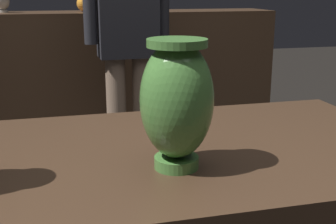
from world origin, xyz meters
The scene contains 5 objects.
back_display_shelf centered at (0.00, 2.20, 0.49)m, with size 2.60×0.40×0.99m.
vase_centerpiece centered at (0.01, -0.11, 0.94)m, with size 0.14×0.14×0.26m.
shelf_vase_left centered at (-0.52, 2.23, 1.07)m, with size 0.09×0.09×0.15m.
shelf_vase_center centered at (0.00, 2.22, 1.06)m, with size 0.11×0.11×0.22m.
visitor_center_back centered at (0.18, 1.53, 0.92)m, with size 0.47×0.19×1.57m.
Camera 1 is at (-0.22, -0.92, 1.15)m, focal length 47.97 mm.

